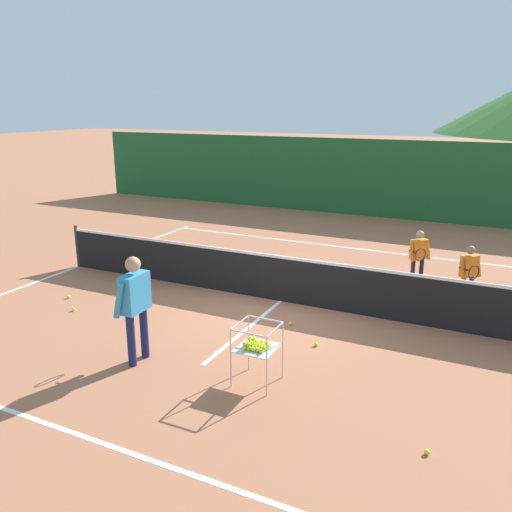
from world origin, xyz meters
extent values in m
plane|color=#A86647|center=(0.00, 0.00, 0.00)|extent=(120.00, 120.00, 0.00)
cube|color=white|center=(0.00, -5.27, 0.00)|extent=(11.02, 0.08, 0.01)
cube|color=white|center=(0.00, 4.67, 0.00)|extent=(11.02, 0.08, 0.01)
cube|color=white|center=(-5.51, 0.00, 0.00)|extent=(0.08, 9.94, 0.01)
cube|color=white|center=(0.00, 0.00, 0.00)|extent=(0.08, 6.16, 0.01)
cylinder|color=#333338|center=(-5.50, 0.00, 0.53)|extent=(0.08, 0.08, 1.05)
cube|color=black|center=(0.00, 0.00, 0.46)|extent=(10.92, 0.02, 0.92)
cube|color=white|center=(0.00, 0.00, 0.95)|extent=(10.92, 0.03, 0.06)
cylinder|color=#191E4C|center=(-0.97, -3.55, 0.43)|extent=(0.13, 0.13, 0.85)
cylinder|color=#191E4C|center=(-0.98, -3.22, 0.43)|extent=(0.13, 0.13, 0.85)
cube|color=#338CBF|center=(-0.97, -3.39, 1.15)|extent=(0.24, 0.51, 0.60)
sphere|color=tan|center=(-0.97, -3.39, 1.60)|extent=(0.24, 0.24, 0.24)
cylinder|color=#338CBF|center=(-1.04, -3.68, 1.11)|extent=(0.23, 0.09, 0.58)
cylinder|color=#338CBF|center=(-1.02, -3.10, 1.11)|extent=(0.18, 0.09, 0.59)
torus|color=#262628|center=(-1.28, -3.10, 1.05)|extent=(0.03, 0.29, 0.29)
cylinder|color=black|center=(-1.03, -3.10, 1.05)|extent=(0.22, 0.03, 0.03)
cylinder|color=black|center=(2.42, 2.32, 0.31)|extent=(0.09, 0.09, 0.62)
cylinder|color=black|center=(2.26, 2.14, 0.31)|extent=(0.09, 0.09, 0.62)
cube|color=orange|center=(2.34, 2.23, 0.84)|extent=(0.37, 0.39, 0.44)
sphere|color=tan|center=(2.34, 2.23, 1.17)|extent=(0.17, 0.17, 0.17)
cylinder|color=orange|center=(2.52, 2.36, 0.81)|extent=(0.17, 0.16, 0.43)
cylinder|color=orange|center=(2.22, 2.05, 0.81)|extent=(0.14, 0.13, 0.43)
torus|color=#262628|center=(2.43, 1.87, 0.82)|extent=(0.21, 0.24, 0.29)
cylinder|color=black|center=(2.24, 2.03, 0.82)|extent=(0.19, 0.16, 0.03)
cylinder|color=black|center=(3.51, 1.54, 0.30)|extent=(0.09, 0.09, 0.61)
cylinder|color=black|center=(3.37, 1.36, 0.30)|extent=(0.09, 0.09, 0.61)
cube|color=orange|center=(3.44, 1.45, 0.82)|extent=(0.35, 0.39, 0.43)
sphere|color=#996B4C|center=(3.44, 1.45, 1.15)|extent=(0.17, 0.17, 0.17)
cylinder|color=orange|center=(3.61, 1.59, 0.80)|extent=(0.17, 0.15, 0.42)
cylinder|color=orange|center=(3.33, 1.27, 0.79)|extent=(0.14, 0.13, 0.42)
torus|color=#262628|center=(3.55, 1.10, 0.80)|extent=(0.20, 0.24, 0.29)
cylinder|color=black|center=(3.35, 1.25, 0.80)|extent=(0.19, 0.16, 0.03)
cylinder|color=#B7B7BC|center=(0.71, -2.88, 0.45)|extent=(0.02, 0.02, 0.89)
cylinder|color=#B7B7BC|center=(1.27, -2.88, 0.45)|extent=(0.02, 0.02, 0.89)
cylinder|color=#B7B7BC|center=(0.71, -3.44, 0.45)|extent=(0.02, 0.02, 0.89)
cylinder|color=#B7B7BC|center=(1.27, -3.44, 0.45)|extent=(0.02, 0.02, 0.89)
cube|color=#B7B7BC|center=(0.99, -3.16, 0.55)|extent=(0.56, 0.56, 0.01)
cube|color=#B7B7BC|center=(0.99, -2.88, 0.89)|extent=(0.56, 0.02, 0.02)
cube|color=#B7B7BC|center=(0.99, -3.44, 0.89)|extent=(0.56, 0.02, 0.02)
cube|color=#B7B7BC|center=(0.71, -3.16, 0.89)|extent=(0.02, 0.56, 0.02)
cube|color=#B7B7BC|center=(1.27, -3.16, 0.89)|extent=(0.02, 0.56, 0.02)
sphere|color=yellow|center=(0.86, -3.29, 0.59)|extent=(0.07, 0.07, 0.07)
sphere|color=yellow|center=(0.87, -3.23, 0.59)|extent=(0.07, 0.07, 0.07)
sphere|color=yellow|center=(0.86, -3.16, 0.58)|extent=(0.07, 0.07, 0.07)
sphere|color=yellow|center=(0.86, -3.10, 0.58)|extent=(0.07, 0.07, 0.07)
sphere|color=yellow|center=(0.86, -3.03, 0.58)|extent=(0.07, 0.07, 0.07)
sphere|color=yellow|center=(0.93, -3.29, 0.59)|extent=(0.07, 0.07, 0.07)
sphere|color=yellow|center=(0.93, -3.23, 0.58)|extent=(0.07, 0.07, 0.07)
sphere|color=yellow|center=(0.93, -3.16, 0.59)|extent=(0.07, 0.07, 0.07)
sphere|color=yellow|center=(0.92, -3.09, 0.59)|extent=(0.07, 0.07, 0.07)
sphere|color=yellow|center=(0.92, -3.03, 0.58)|extent=(0.07, 0.07, 0.07)
sphere|color=yellow|center=(0.99, -3.29, 0.59)|extent=(0.07, 0.07, 0.07)
sphere|color=yellow|center=(0.99, -3.23, 0.58)|extent=(0.07, 0.07, 0.07)
sphere|color=yellow|center=(0.99, -3.16, 0.58)|extent=(0.07, 0.07, 0.07)
sphere|color=yellow|center=(0.99, -3.10, 0.58)|extent=(0.07, 0.07, 0.07)
sphere|color=yellow|center=(1.00, -3.03, 0.58)|extent=(0.07, 0.07, 0.07)
sphere|color=yellow|center=(1.06, -3.29, 0.59)|extent=(0.07, 0.07, 0.07)
sphere|color=yellow|center=(1.06, -3.23, 0.59)|extent=(0.07, 0.07, 0.07)
sphere|color=yellow|center=(1.05, -3.16, 0.58)|extent=(0.07, 0.07, 0.07)
sphere|color=yellow|center=(1.05, -3.10, 0.58)|extent=(0.07, 0.07, 0.07)
sphere|color=yellow|center=(1.06, -3.04, 0.59)|extent=(0.07, 0.07, 0.07)
sphere|color=yellow|center=(1.12, -3.30, 0.59)|extent=(0.07, 0.07, 0.07)
sphere|color=yellow|center=(1.11, -3.23, 0.58)|extent=(0.07, 0.07, 0.07)
sphere|color=yellow|center=(1.12, -3.17, 0.58)|extent=(0.07, 0.07, 0.07)
sphere|color=yellow|center=(1.13, -3.09, 0.58)|extent=(0.07, 0.07, 0.07)
sphere|color=yellow|center=(1.12, -3.04, 0.58)|extent=(0.07, 0.07, 0.07)
sphere|color=yellow|center=(0.86, -3.29, 0.64)|extent=(0.07, 0.07, 0.07)
sphere|color=yellow|center=(0.86, -3.23, 0.63)|extent=(0.07, 0.07, 0.07)
sphere|color=yellow|center=(0.86, -3.17, 0.64)|extent=(0.07, 0.07, 0.07)
sphere|color=yellow|center=(0.86, -3.10, 0.64)|extent=(0.07, 0.07, 0.07)
sphere|color=yellow|center=(0.86, -3.03, 0.64)|extent=(0.07, 0.07, 0.07)
sphere|color=yellow|center=(0.92, -3.29, 0.64)|extent=(0.07, 0.07, 0.07)
sphere|color=yellow|center=(0.92, -3.22, 0.64)|extent=(0.07, 0.07, 0.07)
sphere|color=yellow|center=(0.92, -3.16, 0.64)|extent=(0.07, 0.07, 0.07)
sphere|color=yellow|center=(0.92, -3.10, 0.64)|extent=(0.07, 0.07, 0.07)
sphere|color=yellow|center=(-4.06, -1.81, 0.03)|extent=(0.07, 0.07, 0.07)
sphere|color=yellow|center=(1.37, -1.67, 0.03)|extent=(0.07, 0.07, 0.07)
sphere|color=yellow|center=(-3.45, -2.28, 0.03)|extent=(0.07, 0.07, 0.07)
sphere|color=yellow|center=(0.65, -1.05, 0.03)|extent=(0.07, 0.07, 0.07)
sphere|color=yellow|center=(3.48, -3.78, 0.03)|extent=(0.07, 0.07, 0.07)
cube|color=#1E5B2D|center=(0.00, 9.25, 1.37)|extent=(24.25, 0.08, 2.74)
camera|label=1|loc=(3.97, -9.31, 3.91)|focal=36.74mm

